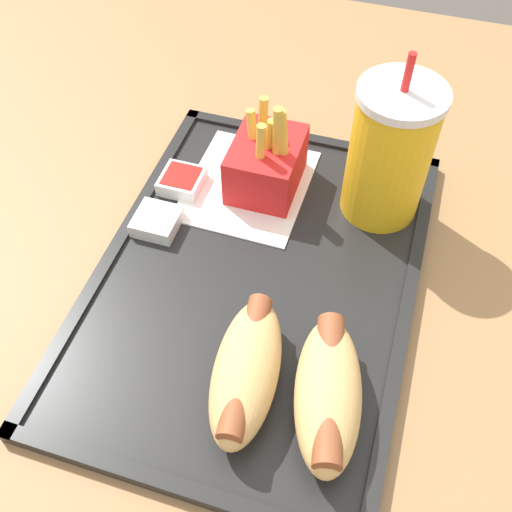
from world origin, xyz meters
name	(u,v)px	position (x,y,z in m)	size (l,w,h in m)	color
dining_table	(245,447)	(0.00, 0.00, 0.35)	(1.11, 1.14, 0.71)	olive
food_tray	(256,279)	(-0.03, 0.01, 0.71)	(0.41, 0.29, 0.01)	black
paper_napkin	(248,185)	(-0.14, -0.04, 0.72)	(0.14, 0.12, 0.00)	white
soda_cup	(390,153)	(-0.15, 0.10, 0.79)	(0.08, 0.08, 0.17)	gold
hot_dog_far	(328,393)	(0.08, 0.10, 0.74)	(0.14, 0.08, 0.05)	tan
hot_dog_near	(246,370)	(0.08, 0.03, 0.74)	(0.14, 0.06, 0.05)	tan
fries_carton	(266,163)	(-0.14, -0.02, 0.75)	(0.08, 0.07, 0.11)	red
sauce_cup_mayo	(157,221)	(-0.06, -0.10, 0.73)	(0.04, 0.04, 0.02)	silver
sauce_cup_ketchup	(182,181)	(-0.12, -0.10, 0.73)	(0.04, 0.04, 0.02)	silver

